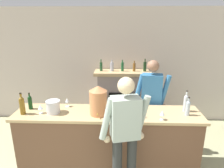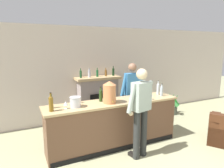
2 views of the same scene
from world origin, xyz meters
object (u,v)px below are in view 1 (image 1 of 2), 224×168
wine_bottle_cabernet_heavy (30,102)px  wine_bottle_chardonnay_pale (186,102)px  wine_glass_near_bucket (40,107)px  fireplace_stone (122,97)px  wine_bottle_merlot_tall (22,105)px  wine_bottle_rose_blush (93,101)px  wine_bottle_burgundy_dark (188,107)px  wine_bottle_riesling_slim (132,108)px  person_bartender (151,103)px  wine_glass_back_row (67,101)px  wine_glass_front_left (162,113)px  person_customer (125,136)px  copper_dispenser (98,100)px  ice_bucket_steel (53,107)px

wine_bottle_cabernet_heavy → wine_bottle_chardonnay_pale: 2.53m
wine_bottle_cabernet_heavy → wine_glass_near_bucket: wine_bottle_cabernet_heavy is taller
wine_glass_near_bucket → wine_bottle_chardonnay_pale: bearing=4.0°
fireplace_stone → wine_glass_near_bucket: 2.18m
wine_bottle_merlot_tall → wine_bottle_rose_blush: wine_bottle_merlot_tall is taller
wine_bottle_burgundy_dark → wine_bottle_riesling_slim: wine_bottle_riesling_slim is taller
person_bartender → wine_bottle_merlot_tall: bearing=-163.5°
person_bartender → wine_glass_near_bucket: (-1.82, -0.58, 0.14)m
wine_glass_back_row → wine_glass_front_left: size_ratio=1.09×
wine_bottle_cabernet_heavy → wine_bottle_riesling_slim: 1.68m
person_bartender → wine_bottle_merlot_tall: 2.19m
person_bartender → wine_glass_back_row: bearing=-168.2°
wine_bottle_burgundy_dark → wine_glass_near_bucket: bearing=-179.6°
wine_bottle_burgundy_dark → wine_bottle_riesling_slim: bearing=-173.3°
wine_bottle_merlot_tall → wine_bottle_burgundy_dark: wine_bottle_merlot_tall is taller
wine_bottle_chardonnay_pale → wine_bottle_riesling_slim: size_ratio=1.05×
person_bartender → fireplace_stone: bearing=114.8°
wine_bottle_chardonnay_pale → wine_bottle_burgundy_dark: wine_bottle_chardonnay_pale is taller
person_customer → wine_bottle_cabernet_heavy: person_customer is taller
wine_bottle_cabernet_heavy → wine_bottle_burgundy_dark: 2.53m
person_bartender → wine_bottle_burgundy_dark: (0.47, -0.57, 0.17)m
person_customer → copper_dispenser: bearing=125.1°
person_bartender → wine_bottle_cabernet_heavy: size_ratio=6.30×
ice_bucket_steel → wine_glass_back_row: 0.30m
person_bartender → wine_bottle_riesling_slim: bearing=-120.3°
wine_bottle_merlot_tall → wine_glass_back_row: wine_bottle_merlot_tall is taller
copper_dispenser → wine_glass_back_row: bearing=153.8°
person_customer → wine_bottle_burgundy_dark: 1.15m
copper_dispenser → wine_bottle_rose_blush: copper_dispenser is taller
fireplace_stone → ice_bucket_steel: bearing=-124.1°
person_customer → wine_bottle_riesling_slim: person_customer is taller
fireplace_stone → person_bartender: person_bartender is taller
wine_bottle_burgundy_dark → wine_glass_near_bucket: (-2.29, -0.01, -0.03)m
person_customer → ice_bucket_steel: bearing=152.1°
fireplace_stone → wine_glass_back_row: bearing=-124.4°
fireplace_stone → copper_dispenser: bearing=-103.4°
wine_bottle_chardonnay_pale → wine_bottle_cabernet_heavy: bearing=-180.0°
copper_dispenser → wine_bottle_merlot_tall: size_ratio=1.33×
copper_dispenser → wine_glass_near_bucket: 0.92m
wine_bottle_burgundy_dark → wine_bottle_rose_blush: wine_bottle_rose_blush is taller
person_customer → person_bartender: bearing=66.2°
wine_bottle_riesling_slim → wine_bottle_rose_blush: 0.69m
fireplace_stone → person_customer: person_customer is taller
wine_bottle_chardonnay_pale → wine_bottle_rose_blush: (-1.50, 0.03, -0.01)m
wine_glass_back_row → wine_bottle_chardonnay_pale: bearing=-3.4°
ice_bucket_steel → wine_glass_front_left: (1.67, -0.18, -0.00)m
ice_bucket_steel → wine_glass_front_left: 1.68m
copper_dispenser → ice_bucket_steel: copper_dispenser is taller
person_customer → wine_bottle_burgundy_dark: person_customer is taller
ice_bucket_steel → wine_bottle_merlot_tall: (-0.46, -0.06, 0.05)m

